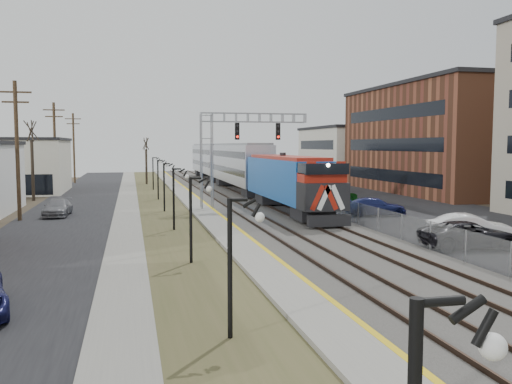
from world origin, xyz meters
name	(u,v)px	position (x,y,z in m)	size (l,w,h in m)	color
ground	(337,309)	(0.00, 0.00, 0.00)	(160.00, 160.00, 0.00)	#473D2D
street_west	(77,205)	(-11.50, 35.00, 0.02)	(7.00, 120.00, 0.04)	black
sidewalk	(127,203)	(-7.00, 35.00, 0.04)	(2.00, 120.00, 0.08)	gray
grass_median	(160,203)	(-4.00, 35.00, 0.03)	(4.00, 120.00, 0.06)	#434625
platform	(192,201)	(-1.00, 35.00, 0.12)	(2.00, 120.00, 0.24)	gray
ballast_bed	(243,200)	(4.00, 35.00, 0.10)	(8.00, 120.00, 0.20)	#595651
parking_lot	(357,198)	(16.00, 35.00, 0.02)	(16.00, 120.00, 0.04)	black
platform_edge	(201,200)	(-0.12, 35.00, 0.24)	(0.24, 120.00, 0.01)	gold
track_near	(223,199)	(2.00, 35.00, 0.28)	(1.58, 120.00, 0.15)	#2D2119
track_far	(258,198)	(5.50, 35.00, 0.28)	(1.58, 120.00, 0.15)	#2D2119
train	(233,166)	(5.50, 48.24, 2.88)	(3.00, 63.05, 5.33)	#1450A7
signal_gantry	(227,144)	(1.22, 27.99, 5.59)	(9.00, 1.07, 8.15)	gray
lampposts	(173,199)	(-4.00, 18.29, 2.00)	(0.14, 62.14, 4.00)	black
utility_poles	(17,152)	(-14.50, 25.00, 5.00)	(0.28, 80.28, 10.00)	#4C3823
fence	(284,192)	(8.20, 35.00, 0.80)	(0.04, 120.00, 1.60)	gray
buildings_east	(503,137)	(30.00, 31.18, 6.31)	(16.00, 76.00, 15.00)	gray
bare_trees	(67,173)	(-12.66, 38.91, 2.70)	(12.30, 42.30, 5.95)	#382D23
car_lot_b	(471,229)	(11.85, 9.90, 0.78)	(1.65, 4.73, 1.56)	silver
car_lot_c	(469,236)	(10.64, 8.29, 0.72)	(2.38, 5.15, 1.43)	black
car_lot_d	(375,207)	(11.69, 21.74, 0.69)	(1.93, 4.74, 1.38)	navy
car_lot_e	(314,192)	(11.79, 36.42, 0.66)	(1.56, 3.87, 1.32)	gray
car_lot_f	(334,196)	(11.62, 30.15, 0.74)	(1.57, 4.51, 1.49)	#0B390F
car_street_b	(58,208)	(-12.15, 27.03, 0.64)	(1.79, 4.39, 1.27)	gray
car_lot_g	(307,186)	(13.39, 43.26, 0.72)	(1.71, 4.25, 1.45)	silver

